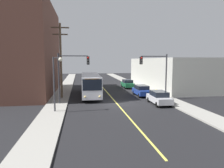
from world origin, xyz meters
TOP-DOWN VIEW (x-y plane):
  - ground_plane at (0.00, 0.00)m, footprint 120.00×120.00m
  - sidewalk_left at (-7.25, 10.00)m, footprint 2.50×90.00m
  - sidewalk_right at (7.25, 10.00)m, footprint 2.50×90.00m
  - lane_stripe_center at (0.00, 15.00)m, footprint 0.16×60.00m
  - building_left_brick at (-13.49, 9.62)m, footprint 10.00×18.74m
  - building_right_warehouse at (14.50, 14.43)m, footprint 12.00×23.63m
  - city_bus at (-2.88, 6.07)m, footprint 2.76×12.19m
  - parked_car_silver at (4.96, -1.45)m, footprint 1.86×4.42m
  - parked_car_blue at (4.64, 4.61)m, footprint 1.85×4.42m
  - parked_car_green at (4.65, 13.79)m, footprint 1.86×4.42m
  - utility_pole_near at (-6.98, 4.23)m, footprint 2.40×0.28m
  - traffic_signal_left_corner at (-5.41, 0.31)m, footprint 3.75×0.48m
  - traffic_signal_right_corner at (5.41, 1.19)m, footprint 3.75×0.48m
  - street_lamp_left at (-6.83, -3.56)m, footprint 0.98×0.40m
  - fire_hydrant at (6.85, 4.38)m, footprint 0.44×0.26m

SIDE VIEW (x-z plane):
  - ground_plane at x=0.00m, z-range 0.00..0.00m
  - lane_stripe_center at x=0.00m, z-range 0.00..0.01m
  - sidewalk_left at x=-7.25m, z-range 0.00..0.15m
  - sidewalk_right at x=7.25m, z-range 0.00..0.15m
  - fire_hydrant at x=6.85m, z-range 0.16..1.00m
  - parked_car_silver at x=4.96m, z-range 0.03..1.65m
  - parked_car_blue at x=4.64m, z-range 0.03..1.65m
  - parked_car_green at x=4.65m, z-range 0.03..1.65m
  - city_bus at x=-2.88m, z-range 0.22..3.42m
  - building_right_warehouse at x=14.50m, z-range 0.00..5.73m
  - street_lamp_left at x=-6.83m, z-range 0.99..6.49m
  - traffic_signal_left_corner at x=-5.41m, z-range 1.30..7.30m
  - traffic_signal_right_corner at x=5.41m, z-range 1.30..7.30m
  - utility_pole_near at x=-6.98m, z-range 0.65..10.80m
  - building_left_brick at x=-13.49m, z-range 0.00..13.90m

